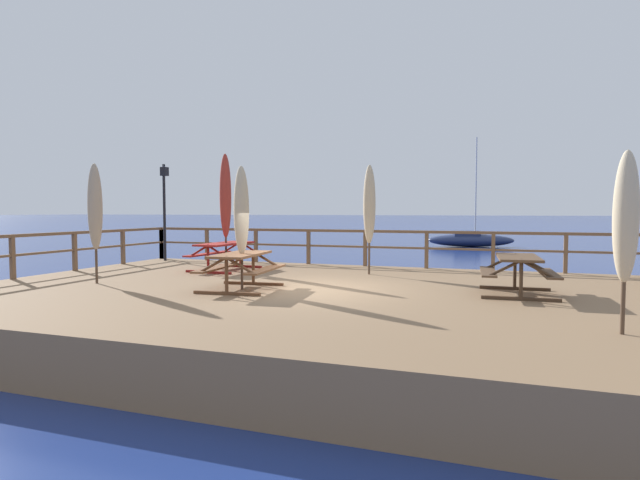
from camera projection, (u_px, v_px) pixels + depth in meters
ground_plane at (308, 330)px, 11.03m from camera, size 600.00×600.00×0.00m
wooden_deck at (308, 309)px, 11.01m from camera, size 14.88×9.93×0.89m
railing_waterside_far at (365, 241)px, 15.47m from camera, size 14.68×0.10×1.09m
railing_side_left at (45, 246)px, 13.37m from camera, size 0.10×9.73×1.09m
picnic_table_front_left at (225, 250)px, 14.43m from camera, size 1.50×2.07×0.78m
picnic_table_mid_centre at (518, 267)px, 10.17m from camera, size 1.50×1.78×0.78m
picnic_table_mid_right at (241, 263)px, 10.85m from camera, size 1.57×1.93×0.78m
patio_umbrella_short_front at (225, 196)px, 14.26m from camera, size 0.32×0.32×3.23m
patio_umbrella_tall_back_right at (95, 207)px, 11.71m from camera, size 0.32×0.32×2.73m
patio_umbrella_short_mid at (241, 211)px, 10.78m from camera, size 0.32×0.32×2.59m
patio_umbrella_tall_mid_left at (626, 218)px, 6.84m from camera, size 0.32×0.32×2.47m
patio_umbrella_tall_back_left at (369, 205)px, 13.40m from camera, size 0.32×0.32×2.85m
lamp_post_hooked at (164, 197)px, 16.94m from camera, size 0.49×0.58×3.20m
sailboat_distant at (470, 240)px, 36.72m from camera, size 6.22×2.99×7.72m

